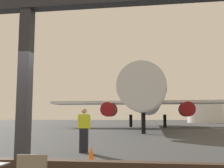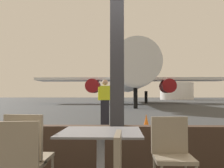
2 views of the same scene
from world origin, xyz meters
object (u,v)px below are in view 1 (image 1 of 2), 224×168
(airplane, at_px, (147,99))
(ground_crew_worker, at_px, (84,130))
(traffic_cone, at_px, (91,161))
(fuel_storage_tank, at_px, (205,114))

(airplane, distance_m, ground_crew_worker, 26.21)
(ground_crew_worker, bearing_deg, traffic_cone, -73.25)
(traffic_cone, relative_size, fuel_storage_tank, 0.08)
(airplane, height_order, fuel_storage_tank, airplane)
(ground_crew_worker, relative_size, fuel_storage_tank, 0.19)
(traffic_cone, height_order, fuel_storage_tank, fuel_storage_tank)
(airplane, relative_size, traffic_cone, 48.13)
(ground_crew_worker, distance_m, fuel_storage_tank, 65.70)
(airplane, height_order, ground_crew_worker, airplane)
(ground_crew_worker, height_order, fuel_storage_tank, fuel_storage_tank)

